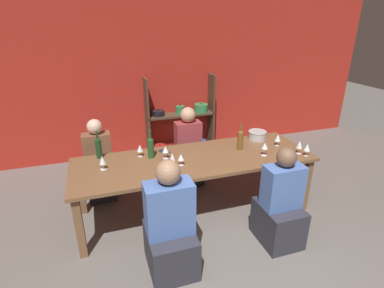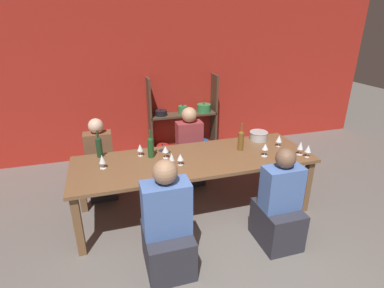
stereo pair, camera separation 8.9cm
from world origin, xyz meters
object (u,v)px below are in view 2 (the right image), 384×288
at_px(wine_glass_red_b, 165,149).
at_px(wine_bottle_green, 151,146).
at_px(person_near_b, 279,210).
at_px(wine_glass_white_c, 265,147).
at_px(wine_glass_white_a, 279,139).
at_px(mixing_bowl, 259,135).
at_px(wine_glass_white_b, 301,146).
at_px(wine_bottle_dark, 99,146).
at_px(wine_glass_red_a, 102,160).
at_px(dining_table, 194,164).
at_px(shelf_unit, 184,126).
at_px(wine_glass_white_d, 180,157).
at_px(wine_glass_white_e, 140,148).
at_px(cell_phone, 165,151).
at_px(wine_bottle_amber, 241,140).
at_px(person_near_a, 167,231).
at_px(person_far_b, 189,154).
at_px(wine_glass_white_f, 308,149).
at_px(person_far_a, 101,168).
at_px(wine_glass_empty_a, 172,157).

bearing_deg(wine_glass_red_b, wine_bottle_green, 152.75).
bearing_deg(person_near_b, wine_glass_white_c, 77.02).
height_order(wine_glass_white_a, wine_glass_white_c, wine_glass_white_c).
height_order(mixing_bowl, wine_glass_white_b, wine_glass_white_b).
distance_m(wine_bottle_dark, wine_glass_red_a, 0.34).
bearing_deg(wine_glass_red_b, dining_table, -17.60).
bearing_deg(wine_bottle_dark, shelf_unit, 45.68).
height_order(dining_table, wine_glass_white_d, wine_glass_white_d).
bearing_deg(dining_table, wine_glass_red_a, 177.48).
distance_m(wine_glass_white_e, cell_phone, 0.33).
xyz_separation_m(wine_bottle_amber, cell_phone, (-0.96, 0.23, -0.14)).
bearing_deg(dining_table, person_near_b, -49.59).
bearing_deg(person_near_a, wine_glass_white_e, 94.34).
distance_m(wine_glass_white_a, person_far_b, 1.35).
distance_m(mixing_bowl, wine_glass_white_c, 0.56).
relative_size(mixing_bowl, person_far_b, 0.22).
relative_size(wine_glass_white_b, person_near_a, 0.15).
height_order(shelf_unit, wine_glass_white_c, shelf_unit).
xyz_separation_m(wine_glass_white_f, person_far_a, (-2.48, 1.14, -0.45)).
height_order(wine_glass_white_c, wine_glass_white_f, wine_glass_white_c).
xyz_separation_m(wine_glass_white_e, person_far_b, (0.79, 0.53, -0.43)).
relative_size(dining_table, wine_glass_white_d, 21.05).
distance_m(wine_glass_red_b, wine_glass_white_c, 1.23).
xyz_separation_m(wine_bottle_amber, wine_glass_white_c, (0.20, -0.26, -0.02)).
relative_size(wine_glass_white_f, person_far_b, 0.13).
bearing_deg(mixing_bowl, wine_glass_white_f, -66.78).
distance_m(wine_glass_white_d, person_far_b, 1.08).
relative_size(mixing_bowl, wine_glass_white_b, 1.48).
relative_size(mixing_bowl, wine_glass_red_b, 1.61).
height_order(wine_glass_white_c, wine_glass_white_d, wine_glass_white_c).
bearing_deg(mixing_bowl, wine_glass_white_d, -160.32).
distance_m(wine_glass_red_a, wine_glass_red_b, 0.75).
bearing_deg(wine_glass_empty_a, wine_glass_red_a, 165.27).
xyz_separation_m(wine_glass_white_a, cell_phone, (-1.50, 0.27, -0.10)).
relative_size(wine_glass_red_a, cell_phone, 1.03).
distance_m(mixing_bowl, wine_glass_red_b, 1.41).
bearing_deg(wine_glass_white_b, wine_glass_white_e, 164.21).
distance_m(dining_table, wine_glass_empty_a, 0.41).
xyz_separation_m(shelf_unit, wine_glass_white_e, (-1.01, -1.65, 0.37)).
height_order(wine_bottle_green, wine_glass_empty_a, wine_bottle_green).
bearing_deg(cell_phone, wine_glass_red_b, -97.89).
xyz_separation_m(wine_glass_white_e, person_near_b, (1.33, -1.10, -0.45)).
bearing_deg(cell_phone, mixing_bowl, 0.91).
relative_size(wine_bottle_green, wine_glass_white_a, 2.24).
bearing_deg(wine_glass_white_a, wine_glass_red_b, 177.25).
xyz_separation_m(shelf_unit, wine_glass_white_c, (0.47, -2.11, 0.38)).
height_order(wine_bottle_green, wine_glass_white_a, wine_bottle_green).
height_order(shelf_unit, wine_bottle_dark, shelf_unit).
height_order(cell_phone, person_far_b, person_far_b).
distance_m(shelf_unit, wine_glass_white_c, 2.19).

